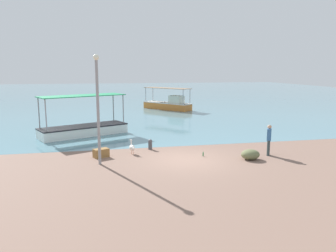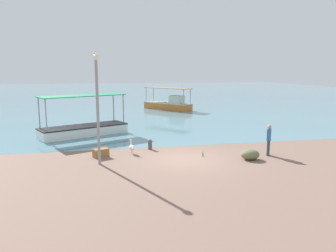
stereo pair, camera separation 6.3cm
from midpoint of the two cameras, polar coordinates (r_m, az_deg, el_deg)
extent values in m
plane|color=#816254|center=(17.09, 3.12, -5.88)|extent=(120.00, 120.00, 0.00)
cube|color=#5C8A99|center=(64.21, -7.85, 5.67)|extent=(110.00, 90.00, 0.00)
cube|color=white|center=(23.92, -14.53, -0.76)|extent=(6.24, 4.20, 0.69)
cube|color=black|center=(23.87, -14.56, -0.03)|extent=(6.29, 4.25, 0.08)
cylinder|color=#99999E|center=(25.56, -9.57, 3.25)|extent=(0.08, 0.08, 2.10)
cylinder|color=#99999E|center=(24.18, -7.87, 2.93)|extent=(0.08, 0.08, 2.10)
cylinder|color=#99999E|center=(23.58, -21.64, 2.14)|extent=(0.08, 0.08, 2.10)
cylinder|color=#99999E|center=(22.08, -20.57, 1.73)|extent=(0.08, 0.08, 2.10)
cube|color=#197F4D|center=(23.60, -14.79, 5.14)|extent=(6.10, 4.20, 0.05)
cube|color=orange|center=(38.19, -0.20, 3.53)|extent=(5.05, 5.64, 0.80)
cube|color=silver|center=(38.16, -0.21, 4.06)|extent=(5.10, 5.69, 0.08)
cylinder|color=#99999E|center=(39.39, -3.96, 5.48)|extent=(0.08, 0.08, 1.64)
cylinder|color=#99999E|center=(40.36, -2.70, 5.60)|extent=(0.08, 0.08, 1.64)
cylinder|color=#99999E|center=(35.88, 2.59, 5.06)|extent=(0.08, 0.08, 1.64)
cylinder|color=#99999E|center=(36.93, 3.79, 5.19)|extent=(0.08, 0.08, 1.64)
cube|color=#896F56|center=(38.02, -0.21, 6.62)|extent=(4.99, 5.55, 0.05)
cube|color=beige|center=(37.27, 1.43, 4.65)|extent=(1.81, 1.87, 0.87)
cylinder|color=#E0997A|center=(18.24, -6.48, -4.56)|extent=(0.03, 0.03, 0.22)
cylinder|color=#E0997A|center=(18.27, -6.18, -4.53)|extent=(0.03, 0.03, 0.22)
ellipsoid|color=white|center=(18.23, -6.37, -3.77)|extent=(0.38, 0.60, 0.32)
ellipsoid|color=white|center=(17.98, -6.15, -3.89)|extent=(0.15, 0.18, 0.10)
cylinder|color=white|center=(18.32, -6.52, -2.98)|extent=(0.07, 0.07, 0.26)
sphere|color=white|center=(18.28, -6.53, -2.48)|extent=(0.11, 0.11, 0.11)
cone|color=#E5933F|center=(18.44, -6.67, -2.41)|extent=(0.11, 0.31, 0.06)
cylinder|color=gray|center=(16.13, -12.18, 2.16)|extent=(0.14, 0.14, 5.07)
sphere|color=#EAEACC|center=(16.00, -12.53, 11.59)|extent=(0.28, 0.28, 0.28)
cylinder|color=#47474C|center=(19.20, -3.21, -3.42)|extent=(0.23, 0.23, 0.45)
sphere|color=#4C4C51|center=(19.14, -3.22, -2.68)|extent=(0.24, 0.24, 0.24)
cylinder|color=#344244|center=(18.54, 16.99, -3.69)|extent=(0.16, 0.16, 0.85)
cylinder|color=#344244|center=(18.72, 17.00, -3.57)|extent=(0.16, 0.16, 0.85)
cube|color=#34659E|center=(18.48, 17.11, -1.41)|extent=(0.39, 0.46, 0.62)
sphere|color=tan|center=(18.40, 17.18, -0.13)|extent=(0.22, 0.22, 0.22)
ellipsoid|color=#666B45|center=(17.58, 14.04, -4.83)|extent=(0.98, 0.83, 0.53)
cube|color=olive|center=(17.85, -11.67, -4.62)|extent=(0.90, 0.75, 0.46)
cylinder|color=#3F7F4C|center=(17.82, 6.04, -4.93)|extent=(0.07, 0.07, 0.20)
cylinder|color=#3F7F4C|center=(17.79, 6.04, -4.51)|extent=(0.03, 0.03, 0.07)
camera|label=1|loc=(0.03, -90.08, -0.01)|focal=35.00mm
camera|label=2|loc=(0.03, 89.92, 0.01)|focal=35.00mm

